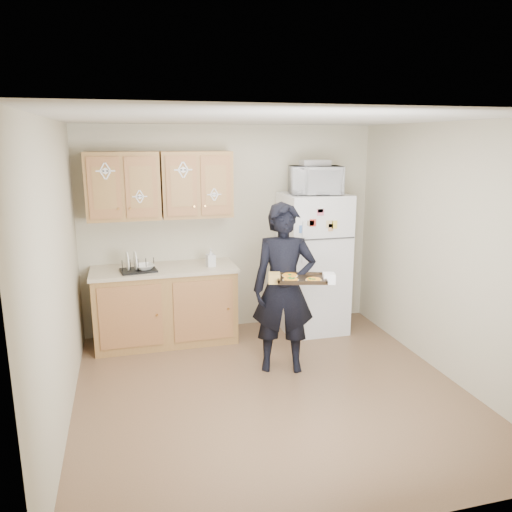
# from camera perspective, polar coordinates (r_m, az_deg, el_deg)

# --- Properties ---
(floor) EXTENTS (3.60, 3.60, 0.00)m
(floor) POSITION_cam_1_polar(r_m,az_deg,el_deg) (4.90, 1.77, -15.20)
(floor) COLOR brown
(floor) RESTS_ON ground
(ceiling) EXTENTS (3.60, 3.60, 0.00)m
(ceiling) POSITION_cam_1_polar(r_m,az_deg,el_deg) (4.32, 2.01, 15.42)
(ceiling) COLOR silver
(ceiling) RESTS_ON wall_back
(wall_back) EXTENTS (3.60, 0.04, 2.50)m
(wall_back) POSITION_cam_1_polar(r_m,az_deg,el_deg) (6.16, -2.94, 3.06)
(wall_back) COLOR #B8B095
(wall_back) RESTS_ON floor
(wall_front) EXTENTS (3.60, 0.04, 2.50)m
(wall_front) POSITION_cam_1_polar(r_m,az_deg,el_deg) (2.86, 12.45, -9.43)
(wall_front) COLOR #B8B095
(wall_front) RESTS_ON floor
(wall_left) EXTENTS (0.04, 3.60, 2.50)m
(wall_left) POSITION_cam_1_polar(r_m,az_deg,el_deg) (4.31, -21.75, -2.33)
(wall_left) COLOR #B8B095
(wall_left) RESTS_ON floor
(wall_right) EXTENTS (0.04, 3.60, 2.50)m
(wall_right) POSITION_cam_1_polar(r_m,az_deg,el_deg) (5.24, 21.07, 0.40)
(wall_right) COLOR #B8B095
(wall_right) RESTS_ON floor
(refrigerator) EXTENTS (0.75, 0.70, 1.70)m
(refrigerator) POSITION_cam_1_polar(r_m,az_deg,el_deg) (6.16, 6.50, -0.81)
(refrigerator) COLOR silver
(refrigerator) RESTS_ON floor
(base_cabinet) EXTENTS (1.60, 0.60, 0.86)m
(base_cabinet) POSITION_cam_1_polar(r_m,az_deg,el_deg) (5.94, -10.29, -5.70)
(base_cabinet) COLOR olive
(base_cabinet) RESTS_ON floor
(countertop) EXTENTS (1.64, 0.64, 0.04)m
(countertop) POSITION_cam_1_polar(r_m,az_deg,el_deg) (5.81, -10.47, -1.50)
(countertop) COLOR #C2B695
(countertop) RESTS_ON base_cabinet
(upper_cab_left) EXTENTS (0.80, 0.33, 0.75)m
(upper_cab_left) POSITION_cam_1_polar(r_m,az_deg,el_deg) (5.77, -14.97, 7.72)
(upper_cab_left) COLOR olive
(upper_cab_left) RESTS_ON wall_back
(upper_cab_right) EXTENTS (0.80, 0.33, 0.75)m
(upper_cab_right) POSITION_cam_1_polar(r_m,az_deg,el_deg) (5.82, -6.81, 8.12)
(upper_cab_right) COLOR olive
(upper_cab_right) RESTS_ON wall_back
(cereal_box) EXTENTS (0.20, 0.07, 0.32)m
(cereal_box) POSITION_cam_1_polar(r_m,az_deg,el_deg) (6.76, 9.70, -5.73)
(cereal_box) COLOR gold
(cereal_box) RESTS_ON floor
(person) EXTENTS (0.72, 0.57, 1.73)m
(person) POSITION_cam_1_polar(r_m,az_deg,el_deg) (5.04, 3.20, -3.74)
(person) COLOR black
(person) RESTS_ON floor
(baking_tray) EXTENTS (0.53, 0.45, 0.04)m
(baking_tray) POSITION_cam_1_polar(r_m,az_deg,el_deg) (4.75, 5.22, -2.65)
(baking_tray) COLOR black
(baking_tray) RESTS_ON person
(pizza_front_left) EXTENTS (0.15, 0.15, 0.02)m
(pizza_front_left) POSITION_cam_1_polar(r_m,az_deg,el_deg) (4.66, 3.99, -2.70)
(pizza_front_left) COLOR yellow
(pizza_front_left) RESTS_ON baking_tray
(pizza_front_right) EXTENTS (0.15, 0.15, 0.02)m
(pizza_front_right) POSITION_cam_1_polar(r_m,az_deg,el_deg) (4.68, 6.60, -2.70)
(pizza_front_right) COLOR yellow
(pizza_front_right) RESTS_ON baking_tray
(pizza_back_left) EXTENTS (0.15, 0.15, 0.02)m
(pizza_back_left) POSITION_cam_1_polar(r_m,az_deg,el_deg) (4.81, 3.89, -2.20)
(pizza_back_left) COLOR yellow
(pizza_back_left) RESTS_ON baking_tray
(microwave) EXTENTS (0.65, 0.49, 0.33)m
(microwave) POSITION_cam_1_polar(r_m,az_deg,el_deg) (5.94, 6.82, 8.60)
(microwave) COLOR silver
(microwave) RESTS_ON refrigerator
(foil_pan) EXTENTS (0.34, 0.25, 0.07)m
(foil_pan) POSITION_cam_1_polar(r_m,az_deg,el_deg) (5.96, 6.75, 10.53)
(foil_pan) COLOR silver
(foil_pan) RESTS_ON microwave
(dish_rack) EXTENTS (0.42, 0.33, 0.15)m
(dish_rack) POSITION_cam_1_polar(r_m,az_deg,el_deg) (5.69, -13.31, -0.95)
(dish_rack) COLOR black
(dish_rack) RESTS_ON countertop
(bowl) EXTENTS (0.28, 0.28, 0.05)m
(bowl) POSITION_cam_1_polar(r_m,az_deg,el_deg) (5.70, -12.64, -1.21)
(bowl) COLOR silver
(bowl) RESTS_ON dish_rack
(soap_bottle) EXTENTS (0.11, 0.11, 0.21)m
(soap_bottle) POSITION_cam_1_polar(r_m,az_deg,el_deg) (5.76, -5.20, -0.18)
(soap_bottle) COLOR silver
(soap_bottle) RESTS_ON countertop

